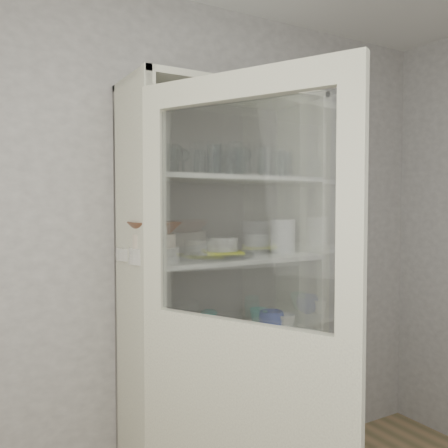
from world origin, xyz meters
TOP-DOWN VIEW (x-y plane):
  - wall_back at (0.00, 1.50)m, footprint 3.60×0.02m
  - pantry_cabinet at (0.20, 1.34)m, footprint 1.00×0.45m
  - cupboard_door at (-0.09, 0.65)m, footprint 0.45×0.82m
  - tumbler_0 at (-0.18, 1.17)m, footprint 0.08×0.08m
  - tumbler_1 at (0.09, 1.12)m, footprint 0.09×0.09m
  - tumbler_2 at (0.05, 1.11)m, footprint 0.09×0.09m
  - tumbler_3 at (0.17, 1.11)m, footprint 0.10×0.10m
  - tumbler_4 at (0.48, 1.15)m, footprint 0.08×0.08m
  - tumbler_5 at (0.34, 1.11)m, footprint 0.08×0.08m
  - tumbler_6 at (0.44, 1.13)m, footprint 0.07×0.07m
  - tumbler_7 at (-0.18, 1.25)m, footprint 0.08×0.08m
  - tumbler_8 at (-0.08, 1.28)m, footprint 0.08×0.08m
  - tumbler_9 at (0.23, 1.28)m, footprint 0.09×0.09m
  - tumbler_10 at (0.07, 1.29)m, footprint 0.08×0.08m
  - tumbler_11 at (0.24, 1.28)m, footprint 0.08×0.08m
  - goblet_0 at (-0.03, 1.36)m, footprint 0.08×0.08m
  - goblet_1 at (0.03, 1.38)m, footprint 0.07×0.07m
  - goblet_2 at (0.38, 1.37)m, footprint 0.08×0.08m
  - goblet_3 at (0.61, 1.37)m, footprint 0.08×0.08m
  - plate_stack_front at (-0.21, 1.19)m, footprint 0.23×0.23m
  - plate_stack_back at (-0.21, 1.37)m, footprint 0.23×0.23m
  - cream_bowl at (-0.21, 1.19)m, footprint 0.25×0.25m
  - terracotta_bowl at (-0.21, 1.19)m, footprint 0.23×0.23m
  - glass_platter at (0.17, 1.24)m, footprint 0.41×0.41m
  - yellow_trivet at (0.17, 1.24)m, footprint 0.23×0.23m
  - white_ramekin at (0.17, 1.24)m, footprint 0.17×0.17m
  - grey_bowl_stack at (0.56, 1.26)m, footprint 0.13×0.13m
  - mug_blue at (0.45, 1.20)m, footprint 0.14×0.14m
  - mug_teal at (0.44, 1.30)m, footprint 0.13×0.13m
  - mug_white at (0.50, 1.15)m, footprint 0.11×0.11m
  - teal_jar at (0.14, 1.33)m, footprint 0.09×0.09m
  - measuring_cups at (0.03, 1.21)m, footprint 0.09×0.09m
  - white_canister at (-0.21, 1.32)m, footprint 0.15×0.15m
  - cream_dish at (0.06, 1.29)m, footprint 0.27×0.27m
  - tin_box at (0.44, 1.28)m, footprint 0.24×0.19m
  - tumbler_12 at (0.53, 1.19)m, footprint 0.07×0.07m
  - tumbler_13 at (0.27, 1.24)m, footprint 0.07×0.07m

SIDE VIEW (x-z plane):
  - tin_box at x=0.44m, z-range 0.46..0.53m
  - cream_dish at x=0.06m, z-range 0.46..0.53m
  - cupboard_door at x=-0.09m, z-range -0.13..1.87m
  - measuring_cups at x=0.03m, z-range 0.86..0.90m
  - mug_white at x=0.50m, z-range 0.86..0.95m
  - mug_teal at x=0.44m, z-range 0.86..0.96m
  - mug_blue at x=0.45m, z-range 0.86..0.96m
  - teal_jar at x=0.14m, z-range 0.86..0.97m
  - white_canister at x=-0.21m, z-range 0.86..1.00m
  - pantry_cabinet at x=0.20m, z-range -0.11..1.99m
  - glass_platter at x=0.17m, z-range 1.26..1.28m
  - yellow_trivet at x=0.17m, z-range 1.28..1.29m
  - plate_stack_back at x=-0.21m, z-range 1.26..1.32m
  - plate_stack_front at x=-0.21m, z-range 1.26..1.33m
  - wall_back at x=0.00m, z-range 0.00..2.60m
  - white_ramekin at x=0.17m, z-range 1.29..1.36m
  - grey_bowl_stack at x=0.56m, z-range 1.26..1.44m
  - cream_bowl at x=-0.21m, z-range 1.33..1.39m
  - terracotta_bowl at x=-0.21m, z-range 1.39..1.45m
  - tumbler_8 at x=-0.08m, z-range 1.66..1.78m
  - tumbler_7 at x=-0.18m, z-range 1.66..1.79m
  - tumbler_10 at x=0.07m, z-range 1.66..1.79m
  - tumbler_4 at x=0.48m, z-range 1.66..1.79m
  - tumbler_0 at x=-0.18m, z-range 1.66..1.79m
  - tumbler_11 at x=0.24m, z-range 1.66..1.79m
  - tumbler_2 at x=0.05m, z-range 1.66..1.79m
  - tumbler_12 at x=0.53m, z-range 1.66..1.80m
  - tumbler_5 at x=0.34m, z-range 1.66..1.80m
  - tumbler_1 at x=0.09m, z-range 1.66..1.80m
  - tumbler_6 at x=0.44m, z-range 1.66..1.80m
  - tumbler_13 at x=0.27m, z-range 1.66..1.81m
  - tumbler_9 at x=0.23m, z-range 1.66..1.81m
  - tumbler_3 at x=0.17m, z-range 1.66..1.82m
  - goblet_1 at x=0.03m, z-range 1.66..1.82m
  - goblet_0 at x=-0.03m, z-range 1.66..1.84m
  - goblet_3 at x=0.61m, z-range 1.66..1.84m
  - goblet_2 at x=0.38m, z-range 1.66..1.85m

